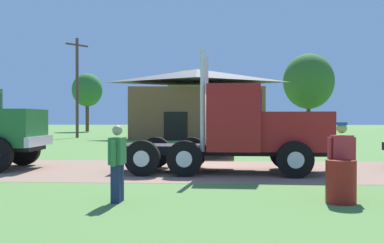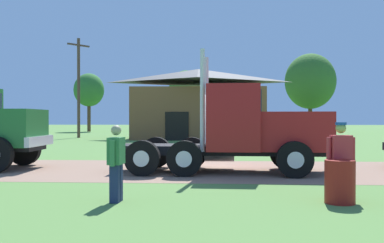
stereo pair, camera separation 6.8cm
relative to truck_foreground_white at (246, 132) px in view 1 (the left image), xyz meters
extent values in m
plane|color=#537D3A|center=(-1.52, 0.58, -1.28)|extent=(200.00, 200.00, 0.00)
cube|color=#8C6B57|center=(-1.52, 0.58, -1.28)|extent=(120.00, 6.05, 0.01)
cube|color=black|center=(-0.76, 0.02, -0.57)|extent=(6.64, 1.79, 0.28)
cube|color=maroon|center=(1.46, -0.07, 0.02)|extent=(2.22, 2.08, 1.18)
cube|color=silver|center=(2.58, -0.12, -0.39)|extent=(0.25, 2.19, 0.32)
cube|color=maroon|center=(-0.39, 0.00, 0.43)|extent=(1.66, 2.35, 2.00)
cube|color=#2D3D4C|center=(0.41, -0.03, 0.83)|extent=(0.12, 1.90, 0.88)
cylinder|color=silver|center=(-1.26, 0.94, 0.95)|extent=(0.14, 0.14, 3.04)
cylinder|color=silver|center=(-1.33, -0.87, 0.95)|extent=(0.14, 0.14, 3.04)
cylinder|color=silver|center=(-0.82, 1.02, -0.78)|extent=(1.02, 0.56, 0.52)
cylinder|color=black|center=(1.40, 1.07, -0.76)|extent=(1.06, 0.34, 1.05)
cylinder|color=silver|center=(1.41, 1.23, -0.76)|extent=(0.47, 0.06, 0.47)
cylinder|color=black|center=(1.31, -1.21, -0.76)|extent=(1.06, 0.34, 1.05)
cylinder|color=silver|center=(1.30, -1.37, -0.76)|extent=(0.47, 0.06, 0.47)
cylinder|color=black|center=(-3.01, 1.25, -0.76)|extent=(1.06, 0.34, 1.05)
cylinder|color=silver|center=(-3.00, 1.41, -0.76)|extent=(0.47, 0.06, 0.47)
cylinder|color=black|center=(-3.10, -1.03, -0.76)|extent=(1.06, 0.34, 1.05)
cylinder|color=silver|center=(-3.10, -1.19, -0.76)|extent=(0.47, 0.06, 0.47)
cylinder|color=black|center=(-1.76, 1.20, -0.76)|extent=(1.06, 0.34, 1.05)
cylinder|color=silver|center=(-1.75, 1.36, -0.76)|extent=(0.47, 0.06, 0.47)
cylinder|color=black|center=(-1.85, -1.08, -0.76)|extent=(1.06, 0.34, 1.05)
cylinder|color=silver|center=(-1.86, -1.24, -0.76)|extent=(0.47, 0.06, 0.47)
cube|color=#23662D|center=(-7.76, 0.53, 0.10)|extent=(1.78, 2.08, 1.24)
cube|color=silver|center=(-6.85, 0.56, -0.34)|extent=(0.24, 2.22, 0.32)
cylinder|color=black|center=(-7.89, 1.68, -0.71)|extent=(1.15, 0.34, 1.14)
cylinder|color=silver|center=(-7.89, 1.84, -0.71)|extent=(0.51, 0.06, 0.51)
cube|color=#B22D33|center=(1.69, -4.46, -0.22)|extent=(0.45, 0.32, 0.56)
sphere|color=#95A550|center=(1.69, -4.46, 0.21)|extent=(0.21, 0.21, 0.21)
cylinder|color=#1E478C|center=(1.69, -4.46, 0.31)|extent=(0.22, 0.22, 0.06)
cube|color=black|center=(1.60, -4.47, -0.89)|extent=(0.18, 0.20, 0.79)
cube|color=black|center=(1.78, -4.45, -0.89)|extent=(0.18, 0.20, 0.79)
cylinder|color=#B22D33|center=(1.43, -4.50, -0.24)|extent=(0.10, 0.10, 0.53)
cylinder|color=#B22D33|center=(1.94, -4.42, -0.24)|extent=(0.10, 0.10, 0.53)
cube|color=#33723F|center=(-2.94, -5.00, -0.24)|extent=(0.29, 0.46, 0.54)
sphere|color=tan|center=(-2.94, -5.00, 0.17)|extent=(0.21, 0.21, 0.21)
cube|color=#1E284C|center=(-2.95, -5.10, -0.90)|extent=(0.19, 0.17, 0.77)
cube|color=#1E284C|center=(-2.94, -4.90, -0.90)|extent=(0.19, 0.17, 0.77)
cylinder|color=#33723F|center=(-2.96, -5.27, -0.27)|extent=(0.10, 0.10, 0.52)
cylinder|color=#33723F|center=(-2.92, -4.73, -0.27)|extent=(0.10, 0.10, 0.52)
cylinder|color=maroon|center=(1.55, -4.88, -0.85)|extent=(0.60, 0.60, 0.87)
cube|color=brown|center=(-2.48, 22.60, 0.79)|extent=(10.68, 6.57, 4.15)
pyramid|color=#484848|center=(-2.48, 22.60, 3.98)|extent=(11.21, 6.89, 1.11)
cube|color=black|center=(-3.98, 19.38, -0.18)|extent=(1.80, 0.10, 2.20)
cylinder|color=brown|center=(-13.06, 23.79, 3.08)|extent=(0.26, 0.26, 8.72)
cube|color=brown|center=(-13.06, 23.79, 6.84)|extent=(1.47, 1.81, 0.14)
cylinder|color=#513823|center=(-17.41, 41.36, 0.62)|extent=(0.44, 0.44, 3.81)
ellipsoid|color=#306C2D|center=(-17.41, 41.36, 4.07)|extent=(3.86, 3.86, 4.25)
cylinder|color=#513823|center=(-4.99, 43.30, 0.56)|extent=(0.44, 0.44, 3.69)
ellipsoid|color=#2E6E22|center=(-4.99, 43.30, 4.22)|extent=(4.55, 4.55, 5.01)
cylinder|color=#513823|center=(9.36, 35.16, 0.51)|extent=(0.44, 0.44, 3.58)
ellipsoid|color=#356827|center=(9.36, 35.16, 4.53)|extent=(5.57, 5.57, 6.12)
camera|label=1|loc=(-0.96, -13.72, 0.42)|focal=40.75mm
camera|label=2|loc=(-0.89, -13.72, 0.42)|focal=40.75mm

